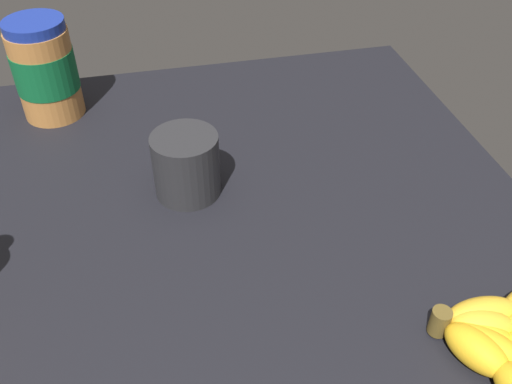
# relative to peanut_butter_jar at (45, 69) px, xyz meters

# --- Properties ---
(ground_plane) EXTENTS (0.89, 0.79, 0.04)m
(ground_plane) POSITION_rel_peanut_butter_jar_xyz_m (0.34, 0.21, -0.10)
(ground_plane) COLOR black
(peanut_butter_jar) EXTENTS (0.09, 0.09, 0.15)m
(peanut_butter_jar) POSITION_rel_peanut_butter_jar_xyz_m (0.00, 0.00, 0.00)
(peanut_butter_jar) COLOR #B27238
(peanut_butter_jar) RESTS_ON ground_plane
(coffee_mug) EXTENTS (0.12, 0.08, 0.08)m
(coffee_mug) POSITION_rel_peanut_butter_jar_xyz_m (0.23, 0.18, -0.03)
(coffee_mug) COLOR #262628
(coffee_mug) RESTS_ON ground_plane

